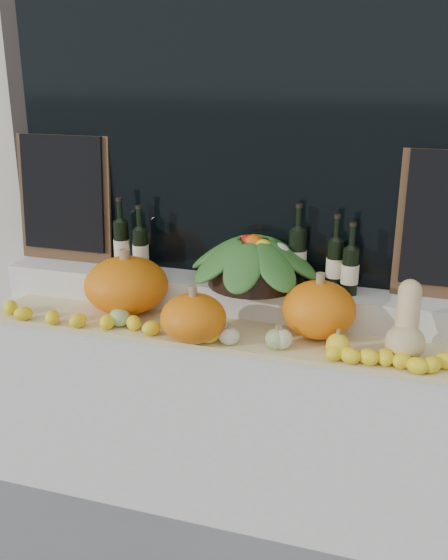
# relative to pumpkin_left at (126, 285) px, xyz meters

# --- Properties ---
(storefront_facade) EXTENTS (7.00, 0.94, 4.50)m
(storefront_facade) POSITION_rel_pumpkin_left_xyz_m (0.48, 0.76, 1.21)
(storefront_facade) COLOR beige
(storefront_facade) RESTS_ON ground
(display_sill) EXTENTS (2.30, 0.55, 0.88)m
(display_sill) POSITION_rel_pumpkin_left_xyz_m (0.48, 0.04, -0.59)
(display_sill) COLOR silver
(display_sill) RESTS_ON ground
(rear_tier) EXTENTS (2.30, 0.25, 0.16)m
(rear_tier) POSITION_rel_pumpkin_left_xyz_m (0.48, 0.19, -0.07)
(rear_tier) COLOR silver
(rear_tier) RESTS_ON display_sill
(straw_bedding) EXTENTS (2.10, 0.32, 0.02)m
(straw_bedding) POSITION_rel_pumpkin_left_xyz_m (0.48, -0.09, -0.14)
(straw_bedding) COLOR tan
(straw_bedding) RESTS_ON display_sill
(pumpkin_left) EXTENTS (0.43, 0.43, 0.26)m
(pumpkin_left) POSITION_rel_pumpkin_left_xyz_m (0.00, 0.00, 0.00)
(pumpkin_left) COLOR orange
(pumpkin_left) RESTS_ON straw_bedding
(pumpkin_right) EXTENTS (0.37, 0.37, 0.24)m
(pumpkin_right) POSITION_rel_pumpkin_left_xyz_m (0.88, -0.01, -0.01)
(pumpkin_right) COLOR orange
(pumpkin_right) RESTS_ON straw_bedding
(pumpkin_center) EXTENTS (0.35, 0.35, 0.20)m
(pumpkin_center) POSITION_rel_pumpkin_left_xyz_m (0.40, -0.21, -0.03)
(pumpkin_center) COLOR orange
(pumpkin_center) RESTS_ON straw_bedding
(butternut_squash) EXTENTS (0.15, 0.21, 0.29)m
(butternut_squash) POSITION_rel_pumpkin_left_xyz_m (1.23, -0.10, -0.01)
(butternut_squash) COLOR tan
(butternut_squash) RESTS_ON straw_bedding
(decorative_gourds) EXTENTS (1.03, 0.15, 0.14)m
(decorative_gourds) POSITION_rel_pumpkin_left_xyz_m (0.55, -0.19, -0.08)
(decorative_gourds) COLOR #367021
(decorative_gourds) RESTS_ON straw_bedding
(lemon_heap) EXTENTS (2.20, 0.16, 0.06)m
(lemon_heap) POSITION_rel_pumpkin_left_xyz_m (0.48, -0.20, -0.10)
(lemon_heap) COLOR yellow
(lemon_heap) RESTS_ON straw_bedding
(produce_bowl) EXTENTS (0.63, 0.63, 0.24)m
(produce_bowl) POSITION_rel_pumpkin_left_xyz_m (0.55, 0.17, 0.12)
(produce_bowl) COLOR black
(produce_bowl) RESTS_ON rear_tier
(wine_bottle_far_left) EXTENTS (0.08, 0.08, 0.35)m
(wine_bottle_far_left) POSITION_rel_pumpkin_left_xyz_m (-0.10, 0.17, 0.13)
(wine_bottle_far_left) COLOR black
(wine_bottle_far_left) RESTS_ON rear_tier
(wine_bottle_near_left) EXTENTS (0.08, 0.08, 0.33)m
(wine_bottle_near_left) POSITION_rel_pumpkin_left_xyz_m (0.00, 0.17, 0.12)
(wine_bottle_near_left) COLOR black
(wine_bottle_near_left) RESTS_ON rear_tier
(wine_bottle_tall) EXTENTS (0.08, 0.08, 0.37)m
(wine_bottle_tall) POSITION_rel_pumpkin_left_xyz_m (0.74, 0.23, 0.14)
(wine_bottle_tall) COLOR black
(wine_bottle_tall) RESTS_ON rear_tier
(wine_bottle_near_right) EXTENTS (0.08, 0.08, 0.34)m
(wine_bottle_near_right) POSITION_rel_pumpkin_left_xyz_m (0.91, 0.21, 0.12)
(wine_bottle_near_right) COLOR black
(wine_bottle_near_right) RESTS_ON rear_tier
(wine_bottle_far_right) EXTENTS (0.08, 0.08, 0.32)m
(wine_bottle_far_right) POSITION_rel_pumpkin_left_xyz_m (0.98, 0.17, 0.11)
(wine_bottle_far_right) COLOR black
(wine_bottle_far_right) RESTS_ON rear_tier
(chalkboard_left) EXTENTS (0.50, 0.08, 0.62)m
(chalkboard_left) POSITION_rel_pumpkin_left_xyz_m (-0.44, 0.25, 0.33)
(chalkboard_left) COLOR #4C331E
(chalkboard_left) RESTS_ON rear_tier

